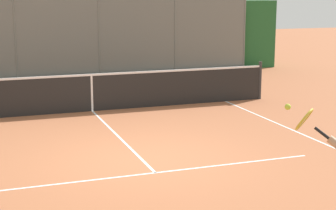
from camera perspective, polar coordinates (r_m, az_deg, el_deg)
ground_plane at (r=9.89m, az=-2.72°, el=-5.79°), size 60.00×60.00×0.00m
court_line_markings at (r=8.96m, az=-0.81°, el=-7.63°), size 7.55×9.34×0.01m
fence_backdrop at (r=19.73m, az=-11.71°, el=6.73°), size 17.25×1.37×3.22m
tennis_net at (r=13.89m, az=-8.00°, el=1.36°), size 9.71×0.09×1.07m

